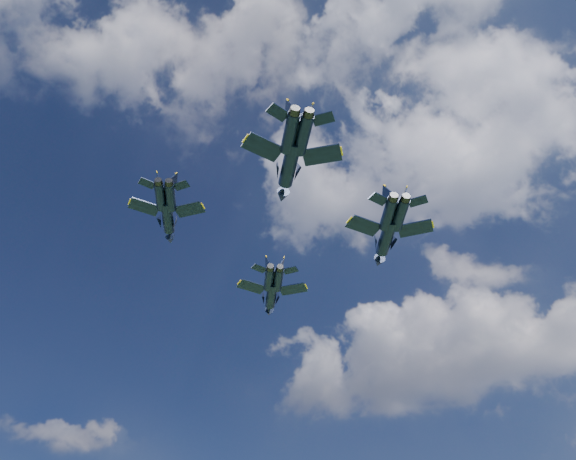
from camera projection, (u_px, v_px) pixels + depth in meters
The scene contains 4 objects.
jet_lead at pixel (271, 296), 102.24m from camera, with size 12.28×15.95×3.93m.
jet_left at pixel (168, 218), 84.42m from camera, with size 10.78×14.28×3.50m.
jet_right at pixel (386, 239), 89.22m from camera, with size 13.25×17.58×4.31m.
jet_slot at pixel (289, 166), 75.56m from camera, with size 13.80×16.51×4.17m.
Camera 1 is at (32.01, -59.29, 3.11)m, focal length 35.00 mm.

